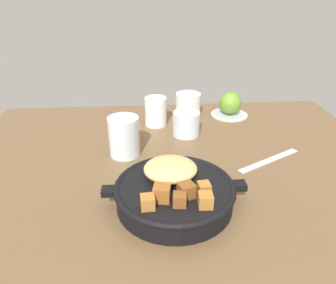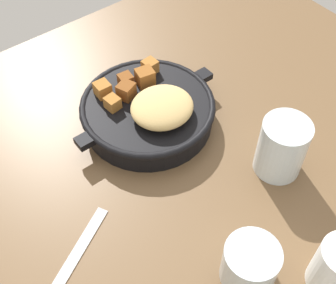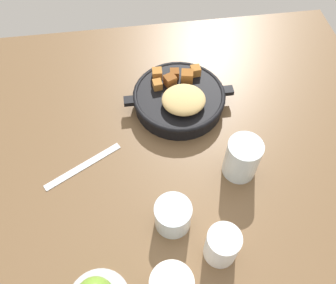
% 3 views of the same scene
% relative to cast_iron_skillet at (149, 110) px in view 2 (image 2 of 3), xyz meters
% --- Properties ---
extents(ground_plane, '(1.04, 0.87, 0.02)m').
position_rel_cast_iron_skillet_xyz_m(ground_plane, '(0.02, 0.10, -0.04)').
color(ground_plane, brown).
extents(cast_iron_skillet, '(0.27, 0.23, 0.07)m').
position_rel_cast_iron_skillet_xyz_m(cast_iron_skillet, '(0.00, 0.00, 0.00)').
color(cast_iron_skillet, black).
rests_on(cast_iron_skillet, ground_plane).
extents(butter_knife, '(0.17, 0.10, 0.00)m').
position_rel_cast_iron_skillet_xyz_m(butter_knife, '(0.24, 0.14, -0.03)').
color(butter_knife, silver).
rests_on(butter_knife, ground_plane).
extents(water_glass_tall, '(0.07, 0.07, 0.10)m').
position_rel_cast_iron_skillet_xyz_m(water_glass_tall, '(-0.10, 0.20, 0.02)').
color(water_glass_tall, silver).
rests_on(water_glass_tall, ground_plane).
extents(water_glass_short, '(0.07, 0.07, 0.07)m').
position_rel_cast_iron_skillet_xyz_m(water_glass_short, '(0.06, 0.30, 0.00)').
color(water_glass_short, silver).
rests_on(water_glass_short, ground_plane).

